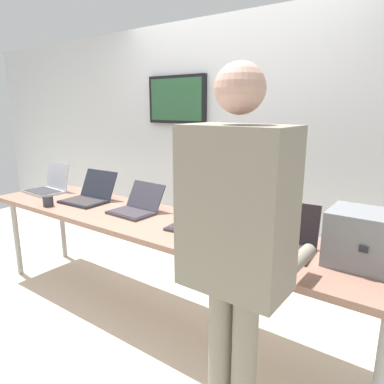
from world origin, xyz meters
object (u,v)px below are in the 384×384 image
object	(u,v)px
laptop_station_2	(136,206)
workbench	(155,226)
equipment_box	(369,240)
laptop_station_4	(286,239)
laptop_station_3	(200,218)
coffee_mug	(48,201)
laptop_station_0	(49,186)
person	(236,237)
laptop_station_1	(89,195)

from	to	relation	value
laptop_station_2	workbench	bearing A→B (deg)	-11.72
equipment_box	laptop_station_4	bearing A→B (deg)	-175.39
laptop_station_3	laptop_station_4	xyz separation A→B (m)	(0.62, -0.04, -0.00)
equipment_box	laptop_station_3	world-z (taller)	equipment_box
workbench	laptop_station_3	size ratio (longest dim) A/B	8.70
coffee_mug	workbench	bearing A→B (deg)	14.59
laptop_station_0	coffee_mug	xyz separation A→B (m)	(0.46, -0.30, -0.02)
person	coffee_mug	size ratio (longest dim) A/B	20.03
laptop_station_0	person	xyz separation A→B (m)	(2.43, -0.68, 0.22)
laptop_station_0	laptop_station_1	xyz separation A→B (m)	(0.61, -0.00, -0.00)
laptop_station_1	laptop_station_2	size ratio (longest dim) A/B	1.11
laptop_station_0	person	size ratio (longest dim) A/B	0.22
laptop_station_3	person	xyz separation A→B (m)	(0.65, -0.69, 0.22)
laptop_station_2	person	world-z (taller)	person
laptop_station_2	equipment_box	bearing A→B (deg)	0.51
laptop_station_2	coffee_mug	size ratio (longest dim) A/B	4.03
laptop_station_2	laptop_station_3	size ratio (longest dim) A/B	0.93
laptop_station_0	person	distance (m)	2.53
laptop_station_0	laptop_station_1	bearing A→B (deg)	-0.00
laptop_station_3	laptop_station_0	bearing A→B (deg)	-179.66
laptop_station_3	laptop_station_4	distance (m)	0.62
laptop_station_1	laptop_station_0	bearing A→B (deg)	180.00
person	equipment_box	bearing A→B (deg)	59.90
workbench	laptop_station_0	bearing A→B (deg)	177.83
laptop_station_3	laptop_station_4	size ratio (longest dim) A/B	1.10
laptop_station_1	laptop_station_3	distance (m)	1.17
laptop_station_0	person	bearing A→B (deg)	-15.52
laptop_station_2	laptop_station_0	bearing A→B (deg)	179.75
equipment_box	laptop_station_2	xyz separation A→B (m)	(-1.64, -0.01, -0.09)
laptop_station_0	laptop_station_1	world-z (taller)	laptop_station_0
laptop_station_4	person	bearing A→B (deg)	-87.49
workbench	person	bearing A→B (deg)	-31.57
laptop_station_1	person	distance (m)	1.96
equipment_box	laptop_station_0	size ratio (longest dim) A/B	1.04
laptop_station_0	person	world-z (taller)	person
coffee_mug	laptop_station_0	bearing A→B (deg)	146.61
equipment_box	person	world-z (taller)	person
laptop_station_2	coffee_mug	xyz separation A→B (m)	(-0.73, -0.30, -0.01)
person	coffee_mug	bearing A→B (deg)	169.33
equipment_box	laptop_station_3	xyz separation A→B (m)	(-1.05, 0.00, -0.08)
laptop_station_0	laptop_station_3	world-z (taller)	laptop_station_0
laptop_station_2	laptop_station_4	world-z (taller)	laptop_station_4
person	laptop_station_1	bearing A→B (deg)	159.69
workbench	laptop_station_0	size ratio (longest dim) A/B	8.65
laptop_station_3	workbench	bearing A→B (deg)	-169.85
laptop_station_4	laptop_station_0	bearing A→B (deg)	179.41
laptop_station_2	laptop_station_4	size ratio (longest dim) A/B	1.02
workbench	equipment_box	world-z (taller)	equipment_box
laptop_station_3	coffee_mug	xyz separation A→B (m)	(-1.32, -0.31, -0.02)
equipment_box	laptop_station_0	world-z (taller)	equipment_box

